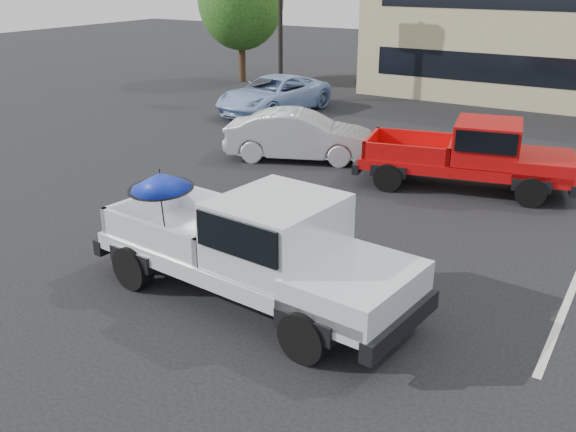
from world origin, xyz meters
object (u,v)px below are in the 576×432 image
Objects in this scene: silver_pickup at (265,245)px; blue_suv at (274,95)px; red_pickup at (479,153)px; silver_sedan at (300,136)px; tree_left at (241,0)px.

blue_suv is (-7.76, 12.52, -0.38)m from silver_pickup.
silver_pickup is at bearing -111.44° from red_pickup.
silver_pickup is 1.21× the size of blue_suv.
silver_pickup reaches higher than silver_sedan.
tree_left reaches higher than silver_sedan.
silver_pickup is (12.79, -17.67, -2.68)m from tree_left.
tree_left reaches higher than blue_suv.
tree_left is 13.83m from silver_sedan.
tree_left is at bearing 132.59° from red_pickup.
silver_sedan is at bearing -43.32° from blue_suv.
tree_left is 1.24× the size of blue_suv.
silver_sedan is at bearing 122.61° from silver_pickup.
silver_pickup is at bearing -50.61° from blue_suv.
silver_pickup is at bearing -54.11° from tree_left.
red_pickup reaches higher than silver_sedan.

